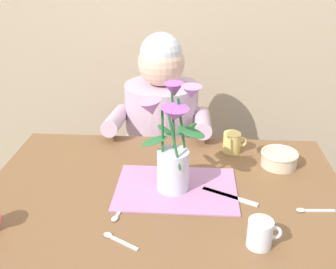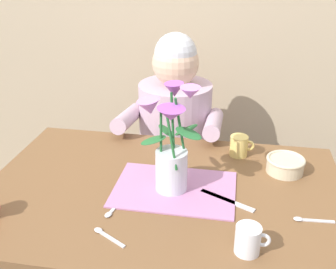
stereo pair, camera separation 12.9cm
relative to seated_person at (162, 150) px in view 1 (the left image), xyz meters
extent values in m
cube|color=brown|center=(0.06, -0.62, 0.16)|extent=(1.20, 0.80, 0.04)
cylinder|color=brown|center=(-0.48, -0.28, -0.21)|extent=(0.06, 0.06, 0.70)
cylinder|color=brown|center=(0.60, -0.28, -0.21)|extent=(0.06, 0.06, 0.70)
cylinder|color=#4C4C56|center=(0.00, 0.00, -0.36)|extent=(0.30, 0.30, 0.40)
cylinder|color=#BC9EB2|center=(0.00, 0.00, 0.09)|extent=(0.34, 0.34, 0.50)
sphere|color=#DBB293|center=(0.00, 0.00, 0.44)|extent=(0.21, 0.21, 0.21)
sphere|color=silver|center=(0.00, 0.00, 0.48)|extent=(0.19, 0.19, 0.19)
cylinder|color=#BC9EB2|center=(-0.19, -0.14, 0.22)|extent=(0.07, 0.33, 0.12)
cylinder|color=#BC9EB2|center=(0.19, -0.14, 0.22)|extent=(0.07, 0.33, 0.12)
cube|color=#B275A3|center=(0.10, -0.61, 0.18)|extent=(0.40, 0.28, 0.00)
cylinder|color=silver|center=(0.09, -0.61, 0.25)|extent=(0.10, 0.10, 0.14)
cylinder|color=#23602D|center=(0.11, -0.60, 0.40)|extent=(0.03, 0.07, 0.23)
cone|color=#CC7FDB|center=(0.14, -0.60, 0.51)|extent=(0.08, 0.08, 0.04)
sphere|color=#E5D14C|center=(0.14, -0.60, 0.52)|extent=(0.02, 0.02, 0.02)
cylinder|color=#23602D|center=(0.09, -0.58, 0.39)|extent=(0.02, 0.02, 0.23)
cone|color=#A351B7|center=(0.09, -0.56, 0.51)|extent=(0.09, 0.09, 0.05)
sphere|color=#E5D14C|center=(0.09, -0.56, 0.51)|extent=(0.02, 0.02, 0.02)
cylinder|color=#23602D|center=(0.05, -0.61, 0.37)|extent=(0.01, 0.02, 0.19)
cone|color=#CC7FDB|center=(0.02, -0.61, 0.47)|extent=(0.10, 0.09, 0.06)
sphere|color=#E5D14C|center=(0.02, -0.61, 0.47)|extent=(0.02, 0.02, 0.02)
cylinder|color=#23602D|center=(0.09, -0.64, 0.37)|extent=(0.05, 0.05, 0.18)
cone|color=#A351B7|center=(0.09, -0.66, 0.47)|extent=(0.12, 0.12, 0.04)
sphere|color=#E5D14C|center=(0.09, -0.66, 0.47)|extent=(0.02, 0.02, 0.02)
ellipsoid|color=#23602D|center=(0.03, -0.61, 0.35)|extent=(0.09, 0.05, 0.05)
ellipsoid|color=#23602D|center=(0.14, -0.63, 0.40)|extent=(0.10, 0.07, 0.03)
ellipsoid|color=#23602D|center=(0.05, -0.56, 0.37)|extent=(0.08, 0.10, 0.02)
ellipsoid|color=#23602D|center=(0.13, -0.57, 0.38)|extent=(0.09, 0.09, 0.03)
cylinder|color=beige|center=(0.47, -0.43, 0.20)|extent=(0.13, 0.13, 0.05)
torus|color=beige|center=(0.47, -0.43, 0.23)|extent=(0.14, 0.14, 0.01)
cube|color=silver|center=(0.27, -0.65, 0.18)|extent=(0.18, 0.10, 0.00)
cylinder|color=silver|center=(0.33, -0.87, 0.22)|extent=(0.07, 0.07, 0.08)
torus|color=silver|center=(0.37, -0.87, 0.22)|extent=(0.04, 0.01, 0.04)
cylinder|color=#E5C666|center=(0.30, -0.33, 0.22)|extent=(0.07, 0.07, 0.08)
torus|color=#E5C666|center=(0.34, -0.33, 0.22)|extent=(0.04, 0.01, 0.04)
cube|color=silver|center=(0.54, -0.70, 0.18)|extent=(0.10, 0.02, 0.00)
ellipsoid|color=silver|center=(0.48, -0.71, 0.18)|extent=(0.03, 0.02, 0.01)
cube|color=silver|center=(-0.03, -0.89, 0.18)|extent=(0.09, 0.06, 0.00)
ellipsoid|color=silver|center=(-0.08, -0.86, 0.18)|extent=(0.03, 0.03, 0.01)
cube|color=silver|center=(-0.07, -0.73, 0.18)|extent=(0.03, 0.10, 0.00)
ellipsoid|color=silver|center=(-0.08, -0.78, 0.18)|extent=(0.03, 0.03, 0.01)
camera|label=1|loc=(0.14, -1.73, 0.91)|focal=42.70mm
camera|label=2|loc=(0.27, -1.71, 0.91)|focal=42.70mm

